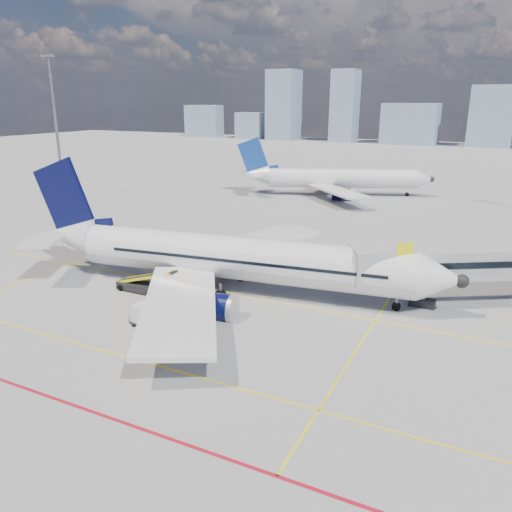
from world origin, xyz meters
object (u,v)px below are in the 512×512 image
(cargo_dolly, at_px, (149,317))
(belt_loader, at_px, (141,285))
(main_aircraft, at_px, (223,257))
(ramp_worker, at_px, (185,335))
(second_aircraft, at_px, (333,179))
(baggage_tug, at_px, (183,332))

(cargo_dolly, bearing_deg, belt_loader, 144.33)
(main_aircraft, xyz_separation_m, cargo_dolly, (-0.95, -10.15, -2.24))
(main_aircraft, xyz_separation_m, ramp_worker, (3.13, -11.20, -2.47))
(second_aircraft, xyz_separation_m, cargo_dolly, (5.25, -62.84, -2.25))
(belt_loader, bearing_deg, second_aircraft, 89.59)
(cargo_dolly, height_order, ramp_worker, cargo_dolly)
(baggage_tug, bearing_deg, main_aircraft, 117.10)
(main_aircraft, xyz_separation_m, belt_loader, (-6.68, -4.07, -2.54))
(ramp_worker, bearing_deg, second_aircraft, 5.66)
(baggage_tug, height_order, belt_loader, belt_loader)
(baggage_tug, xyz_separation_m, belt_loader, (-9.31, 6.64, 0.05))
(second_aircraft, xyz_separation_m, belt_loader, (-0.48, -56.76, -2.54))
(second_aircraft, relative_size, belt_loader, 5.52)
(baggage_tug, xyz_separation_m, ramp_worker, (0.49, -0.49, 0.12))
(second_aircraft, height_order, cargo_dolly, second_aircraft)
(cargo_dolly, bearing_deg, ramp_worker, -3.34)
(main_aircraft, distance_m, belt_loader, 8.22)
(baggage_tug, bearing_deg, belt_loader, 157.77)
(second_aircraft, distance_m, cargo_dolly, 63.10)
(second_aircraft, bearing_deg, ramp_worker, -103.47)
(cargo_dolly, bearing_deg, main_aircraft, 95.73)
(cargo_dolly, relative_size, ramp_worker, 2.32)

